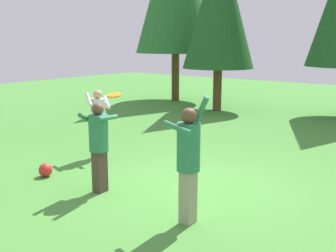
{
  "coord_description": "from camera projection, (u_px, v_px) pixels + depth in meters",
  "views": [
    {
      "loc": [
        4.1,
        -6.17,
        2.66
      ],
      "look_at": [
        -0.64,
        0.02,
        1.05
      ],
      "focal_mm": 44.48,
      "sensor_mm": 36.0,
      "label": 1
    }
  ],
  "objects": [
    {
      "name": "person_catcher",
      "position": [
        99.0,
        118.0,
        9.5
      ],
      "size": [
        0.71,
        0.69,
        1.56
      ],
      "rotation": [
        0.0,
        0.0,
        -0.59
      ],
      "color": "#38476B",
      "rests_on": "ground_plane"
    },
    {
      "name": "tree_left",
      "position": [
        219.0,
        4.0,
        15.25
      ],
      "size": [
        2.67,
        2.67,
        6.37
      ],
      "color": "brown",
      "rests_on": "ground_plane"
    },
    {
      "name": "ground_plane",
      "position": [
        194.0,
        185.0,
        7.78
      ],
      "size": [
        40.0,
        40.0,
        0.0
      ],
      "primitive_type": "plane",
      "color": "#478C38"
    },
    {
      "name": "ball_red",
      "position": [
        45.0,
        170.0,
        8.25
      ],
      "size": [
        0.27,
        0.27,
        0.27
      ],
      "primitive_type": "sphere",
      "color": "red",
      "rests_on": "ground_plane"
    },
    {
      "name": "person_bystander",
      "position": [
        99.0,
        140.0,
        7.28
      ],
      "size": [
        0.59,
        0.64,
        1.6
      ],
      "rotation": [
        0.0,
        0.0,
        1.8
      ],
      "color": "#4C382D",
      "rests_on": "ground_plane"
    },
    {
      "name": "frisbee",
      "position": [
        114.0,
        95.0,
        7.62
      ],
      "size": [
        0.35,
        0.35,
        0.07
      ],
      "color": "orange"
    },
    {
      "name": "person_thrower",
      "position": [
        188.0,
        155.0,
        5.98
      ],
      "size": [
        0.61,
        0.6,
        1.91
      ],
      "rotation": [
        0.0,
        0.0,
        2.84
      ],
      "color": "gray",
      "rests_on": "ground_plane"
    }
  ]
}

